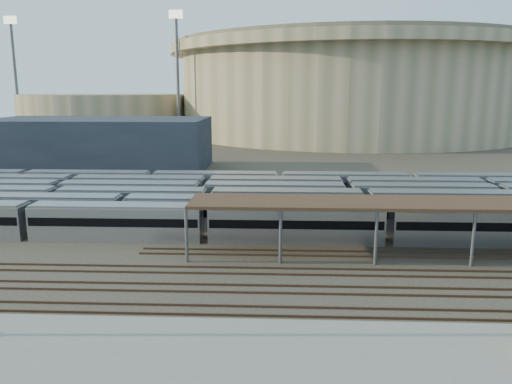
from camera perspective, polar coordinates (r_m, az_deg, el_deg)
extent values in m
plane|color=#383026|center=(44.87, 2.05, -8.68)|extent=(420.00, 420.00, 0.00)
cube|color=gray|center=(31.63, -7.77, -17.76)|extent=(50.00, 9.00, 0.20)
cube|color=#AFAFB4|center=(52.48, -5.79, -3.64)|extent=(112.00, 2.90, 3.60)
cube|color=#AFAFB4|center=(56.02, 3.77, -2.62)|extent=(112.00, 2.90, 3.60)
cube|color=#AFAFB4|center=(60.66, -5.40, -1.54)|extent=(112.00, 2.90, 3.60)
cube|color=#AFAFB4|center=(64.80, 10.44, -0.83)|extent=(112.00, 2.90, 3.60)
cube|color=#AFAFB4|center=(68.98, -5.61, 0.06)|extent=(112.00, 2.90, 3.60)
cube|color=#AFAFB4|center=(72.41, 2.72, 0.66)|extent=(112.00, 2.90, 3.60)
cylinder|color=#545459|center=(46.06, -7.95, -4.97)|extent=(0.30, 0.30, 5.00)
cylinder|color=#545459|center=(51.18, -6.87, -3.25)|extent=(0.30, 0.30, 5.00)
cylinder|color=#545459|center=(45.31, 2.81, -5.15)|extent=(0.30, 0.30, 5.00)
cylinder|color=#545459|center=(50.51, 2.79, -3.38)|extent=(0.30, 0.30, 5.00)
cylinder|color=#545459|center=(46.17, 13.56, -5.14)|extent=(0.30, 0.30, 5.00)
cylinder|color=#545459|center=(51.28, 12.43, -3.41)|extent=(0.30, 0.30, 5.00)
cylinder|color=#545459|center=(48.55, 23.57, -4.98)|extent=(0.30, 0.30, 5.00)
cylinder|color=#545459|center=(53.43, 21.54, -3.36)|extent=(0.30, 0.30, 5.00)
cube|color=#352316|center=(52.00, 27.17, -1.23)|extent=(60.00, 6.00, 0.30)
cube|color=#4C3323|center=(43.20, 2.03, -9.37)|extent=(170.00, 0.12, 0.18)
cube|color=#4C3323|center=(44.61, 2.05, -8.68)|extent=(170.00, 0.12, 0.18)
cube|color=#4C3323|center=(39.50, 1.97, -11.45)|extent=(170.00, 0.12, 0.18)
cube|color=#4C3323|center=(40.88, 2.00, -10.62)|extent=(170.00, 0.12, 0.18)
cube|color=#4C3323|center=(35.85, 1.90, -13.95)|extent=(170.00, 0.12, 0.18)
cube|color=#4C3323|center=(37.21, 1.93, -12.96)|extent=(170.00, 0.12, 0.18)
cylinder|color=tan|center=(183.76, 10.46, 10.95)|extent=(116.00, 116.00, 28.00)
cylinder|color=tan|center=(184.28, 10.64, 15.77)|extent=(124.00, 124.00, 3.00)
cylinder|color=brown|center=(184.47, 10.67, 16.47)|extent=(120.00, 120.00, 1.50)
cylinder|color=tan|center=(182.54, -16.94, 8.44)|extent=(56.00, 56.00, 14.00)
cube|color=#1E232D|center=(103.83, -17.42, 5.26)|extent=(42.00, 20.00, 10.00)
cylinder|color=#545459|center=(155.09, -8.93, 12.39)|extent=(1.00, 1.00, 36.00)
cube|color=#FFF2CC|center=(156.57, -9.17, 19.43)|extent=(4.00, 0.60, 2.40)
cylinder|color=#545459|center=(183.17, -25.74, 11.27)|extent=(1.00, 1.00, 36.00)
cube|color=#FFF2CC|center=(184.42, -26.29, 17.22)|extent=(4.00, 0.60, 2.40)
cylinder|color=#545459|center=(202.36, -0.38, 12.32)|extent=(1.00, 1.00, 36.00)
cube|color=#FFF2CC|center=(203.50, -0.39, 17.73)|extent=(4.00, 0.60, 2.40)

